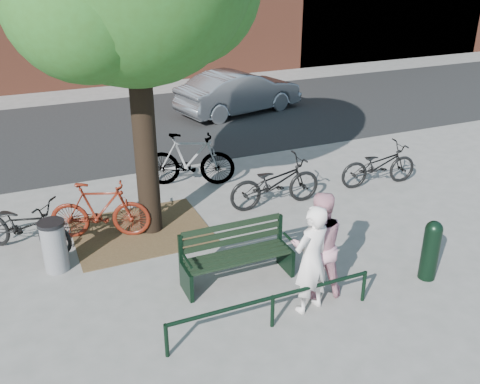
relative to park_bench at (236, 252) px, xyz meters
name	(u,v)px	position (x,y,z in m)	size (l,w,h in m)	color
ground	(238,281)	(0.00, -0.08, -0.48)	(90.00, 90.00, 0.00)	gray
dirt_pit	(141,231)	(-1.00, 2.12, -0.47)	(2.40, 2.00, 0.02)	brown
road	(122,129)	(0.00, 8.42, -0.47)	(40.00, 7.00, 0.01)	black
park_bench	(236,252)	(0.00, 0.00, 0.00)	(1.74, 0.54, 0.97)	black
guard_railing	(273,302)	(0.00, -1.28, -0.08)	(3.06, 0.06, 0.51)	black
person_left	(311,260)	(0.66, -1.13, 0.35)	(0.60, 0.40, 1.65)	white
person_right	(318,245)	(0.95, -0.83, 0.35)	(0.81, 0.63, 1.67)	pink
bollard	(431,248)	(2.79, -1.18, 0.06)	(0.27, 0.27, 1.00)	black
litter_bin	(54,246)	(-2.56, 1.41, -0.04)	(0.43, 0.43, 0.87)	gray
bicycle_a	(23,225)	(-2.97, 2.26, 0.00)	(0.64, 1.83, 0.96)	black
bicycle_b	(100,210)	(-1.68, 2.21, 0.05)	(0.50, 1.77, 1.07)	#54170C
bicycle_c	(275,182)	(1.76, 2.12, 0.03)	(0.68, 1.94, 1.02)	black
bicycle_d	(190,159)	(0.54, 3.82, 0.11)	(0.56, 1.97, 1.18)	gray
bicycle_e	(379,165)	(4.32, 2.16, -0.01)	(0.62, 1.79, 0.94)	black
parked_car	(239,92)	(3.79, 8.61, 0.19)	(1.41, 4.06, 1.34)	gray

